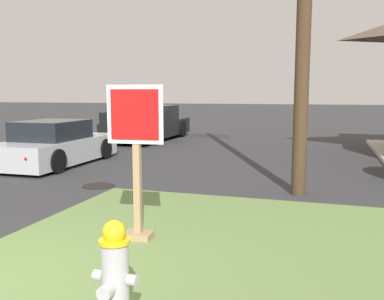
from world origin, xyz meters
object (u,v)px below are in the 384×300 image
(fire_hydrant, at_px, (115,278))
(pickup_truck_black, at_px, (150,125))
(stop_sign, at_px, (137,166))
(manhole_cover, at_px, (99,186))
(parked_sedan_silver, at_px, (56,145))

(fire_hydrant, height_order, pickup_truck_black, pickup_truck_black)
(stop_sign, bearing_deg, manhole_cover, 127.66)
(manhole_cover, distance_m, pickup_truck_black, 9.41)
(manhole_cover, bearing_deg, pickup_truck_black, 106.35)
(stop_sign, relative_size, manhole_cover, 2.88)
(stop_sign, xyz_separation_m, pickup_truck_black, (-4.95, 12.01, -0.45))
(fire_hydrant, bearing_deg, pickup_truck_black, 112.09)
(parked_sedan_silver, bearing_deg, stop_sign, -46.52)
(parked_sedan_silver, height_order, pickup_truck_black, pickup_truck_black)
(parked_sedan_silver, xyz_separation_m, pickup_truck_black, (-0.04, 6.82, 0.08))
(stop_sign, xyz_separation_m, parked_sedan_silver, (-4.91, 5.18, -0.52))
(pickup_truck_black, bearing_deg, manhole_cover, -73.65)
(stop_sign, height_order, pickup_truck_black, stop_sign)
(fire_hydrant, xyz_separation_m, manhole_cover, (-3.05, 5.03, -0.50))
(fire_hydrant, relative_size, stop_sign, 0.45)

